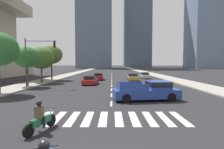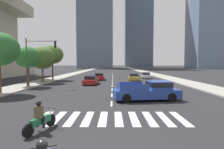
{
  "view_description": "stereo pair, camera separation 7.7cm",
  "coord_description": "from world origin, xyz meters",
  "px_view_note": "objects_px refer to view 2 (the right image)",
  "views": [
    {
      "loc": [
        0.06,
        -4.68,
        3.18
      ],
      "look_at": [
        0.0,
        15.81,
        2.0
      ],
      "focal_mm": 29.22,
      "sensor_mm": 36.0,
      "label": 1
    },
    {
      "loc": [
        0.13,
        -4.68,
        3.18
      ],
      "look_at": [
        0.0,
        15.81,
        2.0
      ],
      "focal_mm": 29.22,
      "sensor_mm": 36.0,
      "label": 2
    }
  ],
  "objects_px": {
    "sedan_silver_1": "(146,76)",
    "sedan_red_3": "(91,80)",
    "traffic_signal_far": "(37,54)",
    "street_tree_third": "(42,58)",
    "street_tree_fourth": "(52,55)",
    "street_tree_second": "(28,57)",
    "motorcycle_lead": "(40,119)",
    "sedan_gold_2": "(134,77)",
    "pickup_truck": "(149,91)",
    "sedan_red_0": "(99,77)"
  },
  "relations": [
    {
      "from": "sedan_red_3",
      "to": "pickup_truck",
      "type": "bearing_deg",
      "value": -148.29
    },
    {
      "from": "motorcycle_lead",
      "to": "street_tree_second",
      "type": "relative_size",
      "value": 0.38
    },
    {
      "from": "pickup_truck",
      "to": "sedan_gold_2",
      "type": "bearing_deg",
      "value": 80.5
    },
    {
      "from": "traffic_signal_far",
      "to": "sedan_gold_2",
      "type": "bearing_deg",
      "value": 38.58
    },
    {
      "from": "pickup_truck",
      "to": "street_tree_fourth",
      "type": "height_order",
      "value": "street_tree_fourth"
    },
    {
      "from": "pickup_truck",
      "to": "sedan_red_3",
      "type": "distance_m",
      "value": 14.14
    },
    {
      "from": "motorcycle_lead",
      "to": "sedan_red_0",
      "type": "distance_m",
      "value": 28.05
    },
    {
      "from": "sedan_red_0",
      "to": "traffic_signal_far",
      "type": "distance_m",
      "value": 14.89
    },
    {
      "from": "sedan_red_3",
      "to": "street_tree_fourth",
      "type": "relative_size",
      "value": 0.71
    },
    {
      "from": "sedan_gold_2",
      "to": "sedan_red_3",
      "type": "relative_size",
      "value": 0.91
    },
    {
      "from": "sedan_red_3",
      "to": "street_tree_third",
      "type": "distance_m",
      "value": 9.33
    },
    {
      "from": "sedan_red_0",
      "to": "street_tree_third",
      "type": "xyz_separation_m",
      "value": [
        -9.08,
        -6.05,
        3.59
      ]
    },
    {
      "from": "pickup_truck",
      "to": "sedan_red_3",
      "type": "height_order",
      "value": "pickup_truck"
    },
    {
      "from": "sedan_red_3",
      "to": "motorcycle_lead",
      "type": "bearing_deg",
      "value": -176.27
    },
    {
      "from": "street_tree_second",
      "to": "motorcycle_lead",
      "type": "bearing_deg",
      "value": -63.46
    },
    {
      "from": "pickup_truck",
      "to": "sedan_gold_2",
      "type": "xyz_separation_m",
      "value": [
        0.77,
        19.25,
        -0.22
      ]
    },
    {
      "from": "street_tree_fourth",
      "to": "sedan_gold_2",
      "type": "bearing_deg",
      "value": -1.1
    },
    {
      "from": "motorcycle_lead",
      "to": "sedan_gold_2",
      "type": "relative_size",
      "value": 0.48
    },
    {
      "from": "pickup_truck",
      "to": "street_tree_second",
      "type": "relative_size",
      "value": 1.09
    },
    {
      "from": "traffic_signal_far",
      "to": "street_tree_fourth",
      "type": "height_order",
      "value": "street_tree_fourth"
    },
    {
      "from": "street_tree_third",
      "to": "sedan_red_3",
      "type": "bearing_deg",
      "value": -13.28
    },
    {
      "from": "sedan_silver_1",
      "to": "street_tree_third",
      "type": "relative_size",
      "value": 0.77
    },
    {
      "from": "sedan_red_0",
      "to": "motorcycle_lead",
      "type": "bearing_deg",
      "value": 177.44
    },
    {
      "from": "sedan_gold_2",
      "to": "street_tree_second",
      "type": "height_order",
      "value": "street_tree_second"
    },
    {
      "from": "pickup_truck",
      "to": "sedan_silver_1",
      "type": "bearing_deg",
      "value": 73.36
    },
    {
      "from": "sedan_gold_2",
      "to": "street_tree_second",
      "type": "relative_size",
      "value": 0.79
    },
    {
      "from": "sedan_gold_2",
      "to": "sedan_red_3",
      "type": "bearing_deg",
      "value": -48.03
    },
    {
      "from": "sedan_red_0",
      "to": "street_tree_second",
      "type": "bearing_deg",
      "value": 139.72
    },
    {
      "from": "motorcycle_lead",
      "to": "sedan_red_3",
      "type": "distance_m",
      "value": 20.01
    },
    {
      "from": "traffic_signal_far",
      "to": "street_tree_third",
      "type": "xyz_separation_m",
      "value": [
        -1.84,
        6.36,
        -0.33
      ]
    },
    {
      "from": "sedan_gold_2",
      "to": "sedan_silver_1",
      "type": "bearing_deg",
      "value": 147.1
    },
    {
      "from": "sedan_silver_1",
      "to": "sedan_red_3",
      "type": "bearing_deg",
      "value": -43.33
    },
    {
      "from": "sedan_red_3",
      "to": "street_tree_fourth",
      "type": "bearing_deg",
      "value": 53.46
    },
    {
      "from": "street_tree_fourth",
      "to": "motorcycle_lead",
      "type": "bearing_deg",
      "value": -72.73
    },
    {
      "from": "street_tree_second",
      "to": "street_tree_fourth",
      "type": "distance_m",
      "value": 10.27
    },
    {
      "from": "sedan_red_3",
      "to": "street_tree_second",
      "type": "height_order",
      "value": "street_tree_second"
    },
    {
      "from": "sedan_silver_1",
      "to": "street_tree_fourth",
      "type": "xyz_separation_m",
      "value": [
        -19.09,
        -4.84,
        4.39
      ]
    },
    {
      "from": "sedan_gold_2",
      "to": "street_tree_second",
      "type": "xyz_separation_m",
      "value": [
        -15.81,
        -9.93,
        3.5
      ]
    },
    {
      "from": "motorcycle_lead",
      "to": "traffic_signal_far",
      "type": "height_order",
      "value": "traffic_signal_far"
    },
    {
      "from": "sedan_silver_1",
      "to": "motorcycle_lead",
      "type": "bearing_deg",
      "value": -19.87
    },
    {
      "from": "sedan_gold_2",
      "to": "sedan_red_3",
      "type": "distance_m",
      "value": 10.05
    },
    {
      "from": "motorcycle_lead",
      "to": "traffic_signal_far",
      "type": "relative_size",
      "value": 0.32
    },
    {
      "from": "sedan_red_0",
      "to": "street_tree_fourth",
      "type": "height_order",
      "value": "street_tree_fourth"
    },
    {
      "from": "motorcycle_lead",
      "to": "sedan_red_3",
      "type": "height_order",
      "value": "motorcycle_lead"
    },
    {
      "from": "pickup_truck",
      "to": "sedan_red_0",
      "type": "distance_m",
      "value": 21.36
    },
    {
      "from": "pickup_truck",
      "to": "street_tree_fourth",
      "type": "distance_m",
      "value": 25.02
    },
    {
      "from": "sedan_silver_1",
      "to": "sedan_red_3",
      "type": "xyz_separation_m",
      "value": [
        -10.71,
        -11.92,
        0.01
      ]
    },
    {
      "from": "motorcycle_lead",
      "to": "sedan_red_0",
      "type": "bearing_deg",
      "value": 17.62
    },
    {
      "from": "sedan_red_3",
      "to": "traffic_signal_far",
      "type": "xyz_separation_m",
      "value": [
        -6.55,
        -4.38,
        3.92
      ]
    },
    {
      "from": "sedan_red_0",
      "to": "sedan_red_3",
      "type": "distance_m",
      "value": 8.06
    }
  ]
}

